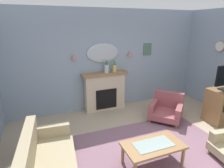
% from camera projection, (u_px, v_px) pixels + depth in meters
% --- Properties ---
extents(floor, '(6.95, 6.45, 0.10)m').
position_uv_depth(floor, '(159.00, 161.00, 3.71)').
color(floor, tan).
rests_on(floor, ground).
extents(wall_back, '(6.95, 0.10, 2.95)m').
position_uv_depth(wall_back, '(109.00, 60.00, 5.71)').
color(wall_back, '#8C9EB2').
rests_on(wall_back, ground).
extents(patterned_rug, '(3.20, 2.40, 0.01)m').
position_uv_depth(patterned_rug, '(154.00, 153.00, 3.87)').
color(patterned_rug, '#7F5B6B').
rests_on(patterned_rug, ground).
extents(fireplace, '(1.36, 0.36, 1.16)m').
position_uv_depth(fireplace, '(105.00, 92.00, 5.71)').
color(fireplace, beige).
rests_on(fireplace, ground).
extents(mantel_vase_centre, '(0.13, 0.13, 0.40)m').
position_uv_depth(mantel_vase_centre, '(107.00, 67.00, 5.47)').
color(mantel_vase_centre, silver).
rests_on(mantel_vase_centre, fireplace).
extents(mantel_vase_right, '(0.11, 0.11, 0.37)m').
position_uv_depth(mantel_vase_right, '(115.00, 66.00, 5.56)').
color(mantel_vase_right, tan).
rests_on(mantel_vase_right, fireplace).
extents(wall_mirror, '(0.96, 0.06, 0.56)m').
position_uv_depth(wall_mirror, '(103.00, 53.00, 5.49)').
color(wall_mirror, '#B2BCC6').
extents(wall_sconce_left, '(0.14, 0.14, 0.14)m').
position_uv_depth(wall_sconce_left, '(74.00, 57.00, 5.17)').
color(wall_sconce_left, '#D17066').
extents(wall_sconce_right, '(0.14, 0.14, 0.14)m').
position_uv_depth(wall_sconce_right, '(130.00, 53.00, 5.76)').
color(wall_sconce_right, '#D17066').
extents(wall_clock, '(0.04, 0.31, 0.31)m').
position_uv_depth(wall_clock, '(220.00, 46.00, 5.47)').
color(wall_clock, silver).
extents(framed_picture, '(0.28, 0.03, 0.36)m').
position_uv_depth(framed_picture, '(147.00, 49.00, 6.02)').
color(framed_picture, '#4C6B56').
extents(coffee_table, '(1.10, 0.60, 0.45)m').
position_uv_depth(coffee_table, '(153.00, 147.00, 3.43)').
color(coffee_table, olive).
rests_on(coffee_table, ground).
extents(floral_couch, '(1.01, 1.78, 0.76)m').
position_uv_depth(floral_couch, '(44.00, 159.00, 3.21)').
color(floral_couch, tan).
rests_on(floral_couch, ground).
extents(armchair_beside_couch, '(1.15, 1.14, 0.71)m').
position_uv_depth(armchair_beside_couch, '(167.00, 108.00, 5.20)').
color(armchair_beside_couch, '#934C51').
rests_on(armchair_beside_couch, ground).
extents(tv_cabinet, '(0.80, 0.57, 0.90)m').
position_uv_depth(tv_cabinet, '(222.00, 105.00, 5.03)').
color(tv_cabinet, olive).
rests_on(tv_cabinet, ground).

